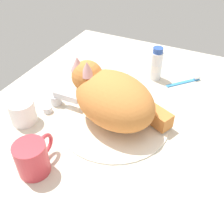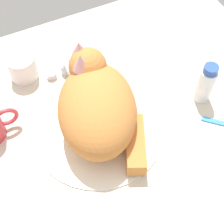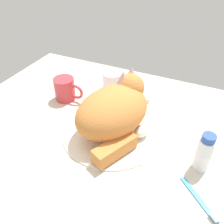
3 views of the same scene
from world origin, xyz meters
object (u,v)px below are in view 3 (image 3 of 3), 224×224
at_px(toothpaste_bottle, 204,153).
at_px(coffee_mug, 65,89).
at_px(cat, 115,110).
at_px(rinse_cup, 112,81).
at_px(toothbrush, 201,201).
at_px(faucet, 133,96).

bearing_deg(toothpaste_bottle, coffee_mug, 165.97).
distance_m(cat, rinse_cup, 0.26).
bearing_deg(toothbrush, cat, 153.18).
height_order(faucet, toothpaste_bottle, toothpaste_bottle).
relative_size(coffee_mug, rinse_cup, 1.57).
distance_m(faucet, toothpaste_bottle, 0.36).
bearing_deg(rinse_cup, faucet, -24.13).
height_order(cat, toothpaste_bottle, cat).
bearing_deg(coffee_mug, cat, -19.91).
bearing_deg(toothbrush, rinse_cup, 137.26).
distance_m(rinse_cup, toothpaste_bottle, 0.47).
xyz_separation_m(cat, toothpaste_bottle, (0.27, -0.04, -0.03)).
height_order(coffee_mug, rinse_cup, coffee_mug).
distance_m(cat, toothbrush, 0.34).
relative_size(cat, rinse_cup, 4.22).
xyz_separation_m(toothpaste_bottle, toothbrush, (0.02, -0.11, -0.05)).
xyz_separation_m(coffee_mug, toothbrush, (0.54, -0.24, -0.04)).
xyz_separation_m(faucet, rinse_cup, (-0.11, 0.05, 0.01)).
bearing_deg(rinse_cup, coffee_mug, -132.21).
bearing_deg(faucet, coffee_mug, -158.95).
height_order(cat, coffee_mug, cat).
height_order(rinse_cup, toothbrush, rinse_cup).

